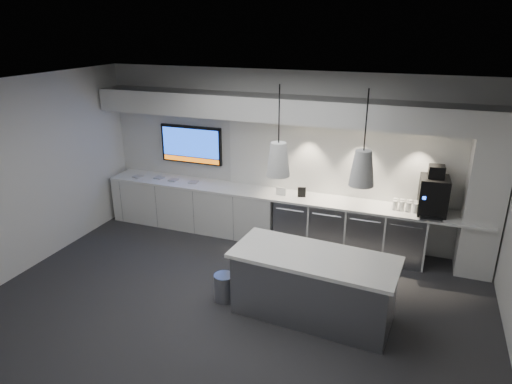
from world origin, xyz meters
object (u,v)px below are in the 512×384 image
at_px(wall_tv, 191,145).
at_px(island, 313,286).
at_px(bin, 224,287).
at_px(coffee_machine, 433,194).

bearing_deg(wall_tv, island, -37.60).
xyz_separation_m(wall_tv, island, (2.99, -2.30, -1.10)).
bearing_deg(bin, coffee_machine, 38.87).
height_order(wall_tv, island, wall_tv).
xyz_separation_m(island, bin, (-1.26, -0.08, -0.26)).
relative_size(island, coffee_machine, 2.82).
height_order(island, coffee_machine, coffee_machine).
bearing_deg(coffee_machine, island, -127.47).
bearing_deg(island, wall_tv, 146.66).
bearing_deg(wall_tv, bin, -54.02).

